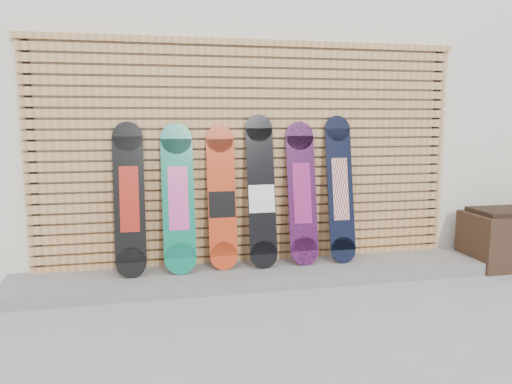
# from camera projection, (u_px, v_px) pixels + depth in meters

# --- Properties ---
(ground) EXTENTS (80.00, 80.00, 0.00)m
(ground) POSITION_uv_depth(u_px,v_px,m) (292.00, 304.00, 4.19)
(ground) COLOR gray
(ground) RESTS_ON ground
(building) EXTENTS (12.00, 5.00, 3.60)m
(building) POSITION_uv_depth(u_px,v_px,m) (259.00, 101.00, 7.41)
(building) COLOR silver
(building) RESTS_ON ground
(concrete_step) EXTENTS (4.60, 0.70, 0.12)m
(concrete_step) POSITION_uv_depth(u_px,v_px,m) (257.00, 274.00, 4.81)
(concrete_step) COLOR slate
(concrete_step) RESTS_ON ground
(slat_wall) EXTENTS (4.26, 0.08, 2.29)m
(slat_wall) POSITION_uv_depth(u_px,v_px,m) (251.00, 153.00, 4.92)
(slat_wall) COLOR tan
(slat_wall) RESTS_ON ground
(snowboard_0) EXTENTS (0.28, 0.33, 1.40)m
(snowboard_0) POSITION_uv_depth(u_px,v_px,m) (129.00, 199.00, 4.54)
(snowboard_0) COLOR black
(snowboard_0) RESTS_ON concrete_step
(snowboard_1) EXTENTS (0.30, 0.33, 1.39)m
(snowboard_1) POSITION_uv_depth(u_px,v_px,m) (178.00, 198.00, 4.64)
(snowboard_1) COLOR #0B6C52
(snowboard_1) RESTS_ON concrete_step
(snowboard_2) EXTENTS (0.27, 0.27, 1.37)m
(snowboard_2) POSITION_uv_depth(u_px,v_px,m) (222.00, 198.00, 4.75)
(snowboard_2) COLOR #BE3614
(snowboard_2) RESTS_ON concrete_step
(snowboard_3) EXTENTS (0.27, 0.31, 1.47)m
(snowboard_3) POSITION_uv_depth(u_px,v_px,m) (261.00, 192.00, 4.81)
(snowboard_3) COLOR black
(snowboard_3) RESTS_ON concrete_step
(snowboard_4) EXTENTS (0.29, 0.30, 1.40)m
(snowboard_4) POSITION_uv_depth(u_px,v_px,m) (302.00, 193.00, 4.91)
(snowboard_4) COLOR black
(snowboard_4) RESTS_ON concrete_step
(snowboard_5) EXTENTS (0.26, 0.31, 1.46)m
(snowboard_5) POSITION_uv_depth(u_px,v_px,m) (340.00, 189.00, 4.98)
(snowboard_5) COLOR black
(snowboard_5) RESTS_ON concrete_step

